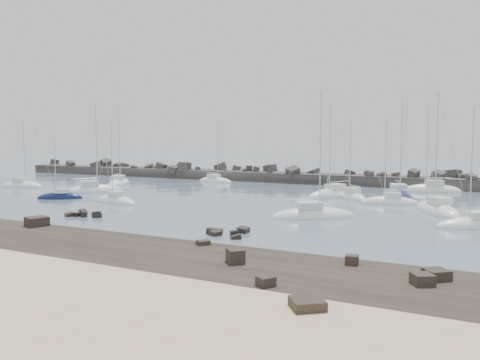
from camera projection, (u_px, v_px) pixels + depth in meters
The scene contains 19 objects.
ground at pixel (169, 207), 56.67m from camera, with size 400.00×400.00×0.00m, color slate.
rock_shelf at pixel (7, 243), 37.08m from camera, with size 140.00×12.04×1.87m.
rock_cluster_near at pixel (87, 215), 49.89m from camera, with size 4.30×2.75×0.95m.
rock_cluster_far at pixel (227, 234), 40.40m from camera, with size 4.11×3.67×1.10m.
breakwater at pixel (250, 179), 93.67m from camera, with size 115.00×7.51×5.21m.
sailboat_0 at pixel (22, 186), 80.02m from camera, with size 8.11×4.22×12.40m.
sailboat_1 at pixel (119, 184), 85.01m from camera, with size 6.32×9.65×14.61m.
sailboat_2 at pixel (60, 198), 64.64m from camera, with size 6.28×4.77×9.91m.
sailboat_3 at pixel (93, 191), 72.53m from camera, with size 7.82×9.13×14.68m.
sailboat_4 at pixel (215, 181), 89.75m from camera, with size 8.41×4.23×12.70m.
sailboat_5 at pixel (116, 202), 60.52m from camera, with size 7.70×3.79×11.78m.
sailboat_6 at pixel (333, 196), 67.01m from camera, with size 7.13×9.39×14.61m.
sailboat_7 at pixel (313, 216), 48.99m from camera, with size 8.92×7.53×14.19m.
sailboat_8 at pixel (399, 197), 65.45m from camera, with size 5.76×10.21×15.48m.
sailboat_9 at pixel (389, 203), 59.62m from camera, with size 7.56×4.20×11.49m.
sailboat_10 at pixel (437, 211), 52.47m from camera, with size 6.78×9.44×14.55m.
sailboat_11 at pixel (475, 226), 43.62m from camera, with size 7.79×6.04×12.15m.
sailboat_13 at pixel (431, 191), 73.15m from camera, with size 9.63×5.21×14.64m.
sailboat_14 at pixel (351, 197), 64.83m from camera, with size 6.47×6.94×11.64m.
Camera 1 is at (32.74, -46.44, 8.21)m, focal length 35.00 mm.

